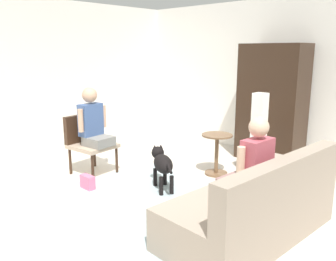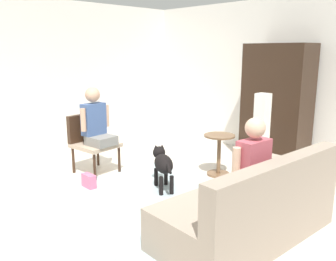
{
  "view_description": "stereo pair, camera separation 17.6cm",
  "coord_description": "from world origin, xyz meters",
  "px_view_note": "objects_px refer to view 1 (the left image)",
  "views": [
    {
      "loc": [
        3.02,
        -2.94,
        1.89
      ],
      "look_at": [
        -0.07,
        0.28,
        0.88
      ],
      "focal_mm": 37.9,
      "sensor_mm": 36.0,
      "label": 1
    },
    {
      "loc": [
        3.14,
        -2.81,
        1.89
      ],
      "look_at": [
        -0.07,
        0.28,
        0.88
      ],
      "focal_mm": 37.9,
      "sensor_mm": 36.0,
      "label": 2
    }
  ],
  "objects_px": {
    "column_lamp": "(258,137)",
    "armoire_cabinet": "(272,104)",
    "armchair": "(87,139)",
    "person_on_couch": "(252,165)",
    "dog": "(162,163)",
    "couch": "(255,208)",
    "person_on_armchair": "(93,122)",
    "handbag": "(88,182)",
    "round_end_table": "(217,151)"
  },
  "relations": [
    {
      "from": "round_end_table",
      "to": "handbag",
      "type": "bearing_deg",
      "value": -118.35
    },
    {
      "from": "couch",
      "to": "dog",
      "type": "distance_m",
      "value": 1.62
    },
    {
      "from": "couch",
      "to": "armchair",
      "type": "height_order",
      "value": "couch"
    },
    {
      "from": "couch",
      "to": "column_lamp",
      "type": "bearing_deg",
      "value": 119.38
    },
    {
      "from": "column_lamp",
      "to": "person_on_couch",
      "type": "bearing_deg",
      "value": -62.47
    },
    {
      "from": "couch",
      "to": "armchair",
      "type": "relative_size",
      "value": 2.23
    },
    {
      "from": "round_end_table",
      "to": "armoire_cabinet",
      "type": "xyz_separation_m",
      "value": [
        0.22,
        1.26,
        0.64
      ]
    },
    {
      "from": "armoire_cabinet",
      "to": "round_end_table",
      "type": "bearing_deg",
      "value": -99.84
    },
    {
      "from": "dog",
      "to": "armoire_cabinet",
      "type": "bearing_deg",
      "value": 79.83
    },
    {
      "from": "couch",
      "to": "person_on_couch",
      "type": "height_order",
      "value": "person_on_couch"
    },
    {
      "from": "armchair",
      "to": "person_on_couch",
      "type": "bearing_deg",
      "value": 0.7
    },
    {
      "from": "column_lamp",
      "to": "armchair",
      "type": "bearing_deg",
      "value": -142.29
    },
    {
      "from": "couch",
      "to": "armoire_cabinet",
      "type": "distance_m",
      "value": 2.87
    },
    {
      "from": "person_on_armchair",
      "to": "armoire_cabinet",
      "type": "xyz_separation_m",
      "value": [
        1.6,
        2.56,
        0.17
      ]
    },
    {
      "from": "person_on_armchair",
      "to": "handbag",
      "type": "relative_size",
      "value": 3.72
    },
    {
      "from": "round_end_table",
      "to": "couch",
      "type": "bearing_deg",
      "value": -41.77
    },
    {
      "from": "person_on_armchair",
      "to": "handbag",
      "type": "xyz_separation_m",
      "value": [
        0.44,
        -0.44,
        -0.74
      ]
    },
    {
      "from": "dog",
      "to": "handbag",
      "type": "relative_size",
      "value": 3.09
    },
    {
      "from": "dog",
      "to": "armoire_cabinet",
      "type": "height_order",
      "value": "armoire_cabinet"
    },
    {
      "from": "column_lamp",
      "to": "armoire_cabinet",
      "type": "distance_m",
      "value": 1.09
    },
    {
      "from": "round_end_table",
      "to": "dog",
      "type": "bearing_deg",
      "value": -100.57
    },
    {
      "from": "person_on_couch",
      "to": "column_lamp",
      "type": "height_order",
      "value": "column_lamp"
    },
    {
      "from": "couch",
      "to": "armoire_cabinet",
      "type": "xyz_separation_m",
      "value": [
        -1.19,
        2.52,
        0.7
      ]
    },
    {
      "from": "armchair",
      "to": "person_on_armchair",
      "type": "height_order",
      "value": "person_on_armchair"
    },
    {
      "from": "handbag",
      "to": "dog",
      "type": "bearing_deg",
      "value": 44.25
    },
    {
      "from": "armoire_cabinet",
      "to": "handbag",
      "type": "height_order",
      "value": "armoire_cabinet"
    },
    {
      "from": "person_on_couch",
      "to": "dog",
      "type": "xyz_separation_m",
      "value": [
        -1.54,
        0.27,
        -0.39
      ]
    },
    {
      "from": "handbag",
      "to": "couch",
      "type": "bearing_deg",
      "value": 11.44
    },
    {
      "from": "person_on_armchair",
      "to": "dog",
      "type": "height_order",
      "value": "person_on_armchair"
    },
    {
      "from": "person_on_couch",
      "to": "armoire_cabinet",
      "type": "relative_size",
      "value": 0.41
    },
    {
      "from": "round_end_table",
      "to": "column_lamp",
      "type": "bearing_deg",
      "value": 27.89
    },
    {
      "from": "armchair",
      "to": "person_on_armchair",
      "type": "relative_size",
      "value": 1.04
    },
    {
      "from": "armchair",
      "to": "round_end_table",
      "type": "height_order",
      "value": "armchair"
    },
    {
      "from": "person_on_armchair",
      "to": "armoire_cabinet",
      "type": "height_order",
      "value": "armoire_cabinet"
    },
    {
      "from": "person_on_armchair",
      "to": "column_lamp",
      "type": "height_order",
      "value": "person_on_armchair"
    },
    {
      "from": "armchair",
      "to": "armoire_cabinet",
      "type": "distance_m",
      "value": 3.15
    },
    {
      "from": "dog",
      "to": "column_lamp",
      "type": "distance_m",
      "value": 1.51
    },
    {
      "from": "person_on_couch",
      "to": "armoire_cabinet",
      "type": "distance_m",
      "value": 2.79
    },
    {
      "from": "round_end_table",
      "to": "person_on_armchair",
      "type": "bearing_deg",
      "value": -136.75
    },
    {
      "from": "couch",
      "to": "armoire_cabinet",
      "type": "bearing_deg",
      "value": 115.36
    },
    {
      "from": "armchair",
      "to": "armoire_cabinet",
      "type": "height_order",
      "value": "armoire_cabinet"
    },
    {
      "from": "column_lamp",
      "to": "armoire_cabinet",
      "type": "bearing_deg",
      "value": 108.37
    },
    {
      "from": "dog",
      "to": "armoire_cabinet",
      "type": "relative_size",
      "value": 0.36
    },
    {
      "from": "couch",
      "to": "round_end_table",
      "type": "height_order",
      "value": "couch"
    },
    {
      "from": "person_on_couch",
      "to": "dog",
      "type": "relative_size",
      "value": 1.14
    },
    {
      "from": "couch",
      "to": "round_end_table",
      "type": "distance_m",
      "value": 1.89
    },
    {
      "from": "person_on_couch",
      "to": "column_lamp",
      "type": "bearing_deg",
      "value": 117.53
    },
    {
      "from": "couch",
      "to": "handbag",
      "type": "height_order",
      "value": "couch"
    },
    {
      "from": "person_on_couch",
      "to": "round_end_table",
      "type": "height_order",
      "value": "person_on_couch"
    },
    {
      "from": "handbag",
      "to": "person_on_armchair",
      "type": "bearing_deg",
      "value": 135.56
    }
  ]
}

